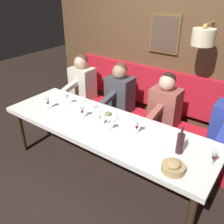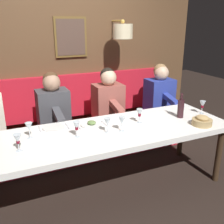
# 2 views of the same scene
# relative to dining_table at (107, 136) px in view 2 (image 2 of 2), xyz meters

# --- Properties ---
(ground_plane) EXTENTS (12.00, 12.00, 0.00)m
(ground_plane) POSITION_rel_dining_table_xyz_m (0.00, 0.00, -0.68)
(ground_plane) COLOR black
(dining_table) EXTENTS (0.90, 2.77, 0.74)m
(dining_table) POSITION_rel_dining_table_xyz_m (0.00, 0.00, 0.00)
(dining_table) COLOR white
(dining_table) RESTS_ON ground_plane
(banquette_bench) EXTENTS (0.52, 2.97, 0.45)m
(banquette_bench) POSITION_rel_dining_table_xyz_m (0.89, 0.00, -0.45)
(banquette_bench) COLOR red
(banquette_bench) RESTS_ON ground_plane
(back_wall_panel) EXTENTS (0.59, 4.17, 2.90)m
(back_wall_panel) POSITION_rel_dining_table_xyz_m (1.46, -0.01, 0.68)
(back_wall_panel) COLOR brown
(back_wall_panel) RESTS_ON ground_plane
(diner_nearest) EXTENTS (0.60, 0.40, 0.79)m
(diner_nearest) POSITION_rel_dining_table_xyz_m (0.88, -1.25, 0.14)
(diner_nearest) COLOR #283893
(diner_nearest) RESTS_ON banquette_bench
(diner_near) EXTENTS (0.60, 0.40, 0.79)m
(diner_near) POSITION_rel_dining_table_xyz_m (0.88, -0.40, 0.14)
(diner_near) COLOR #934C42
(diner_near) RESTS_ON banquette_bench
(diner_middle) EXTENTS (0.60, 0.40, 0.79)m
(diner_middle) POSITION_rel_dining_table_xyz_m (0.88, 0.37, 0.14)
(diner_middle) COLOR #3D3D42
(diner_middle) RESTS_ON banquette_bench
(place_setting_0) EXTENTS (0.24, 0.31, 0.01)m
(place_setting_0) POSITION_rel_dining_table_xyz_m (0.29, 0.49, 0.07)
(place_setting_0) COLOR silver
(place_setting_0) RESTS_ON dining_table
(place_setting_1) EXTENTS (0.24, 0.31, 0.05)m
(place_setting_1) POSITION_rel_dining_table_xyz_m (0.20, 0.09, 0.07)
(place_setting_1) COLOR white
(place_setting_1) RESTS_ON dining_table
(wine_glass_0) EXTENTS (0.07, 0.07, 0.16)m
(wine_glass_0) POSITION_rel_dining_table_xyz_m (-0.08, -0.14, 0.18)
(wine_glass_0) COLOR silver
(wine_glass_0) RESTS_ON dining_table
(wine_glass_1) EXTENTS (0.07, 0.07, 0.16)m
(wine_glass_1) POSITION_rel_dining_table_xyz_m (0.02, -1.30, 0.18)
(wine_glass_1) COLOR silver
(wine_glass_1) RESTS_ON dining_table
(wine_glass_2) EXTENTS (0.07, 0.07, 0.16)m
(wine_glass_2) POSITION_rel_dining_table_xyz_m (-0.03, 0.33, 0.18)
(wine_glass_2) COLOR silver
(wine_glass_2) RESTS_ON dining_table
(wine_glass_3) EXTENTS (0.07, 0.07, 0.16)m
(wine_glass_3) POSITION_rel_dining_table_xyz_m (0.13, 0.76, 0.18)
(wine_glass_3) COLOR silver
(wine_glass_3) RESTS_ON dining_table
(wine_glass_4) EXTENTS (0.07, 0.07, 0.16)m
(wine_glass_4) POSITION_rel_dining_table_xyz_m (-0.06, 0.01, 0.18)
(wine_glass_4) COLOR silver
(wine_glass_4) RESTS_ON dining_table
(wine_glass_5) EXTENTS (0.07, 0.07, 0.16)m
(wine_glass_5) POSITION_rel_dining_table_xyz_m (0.06, -0.43, 0.18)
(wine_glass_5) COLOR silver
(wine_glass_5) RESTS_ON dining_table
(wine_glass_6) EXTENTS (0.07, 0.07, 0.16)m
(wine_glass_6) POSITION_rel_dining_table_xyz_m (-0.11, 0.89, 0.18)
(wine_glass_6) COLOR silver
(wine_glass_6) RESTS_ON dining_table
(wine_bottle) EXTENTS (0.08, 0.08, 0.30)m
(wine_bottle) POSITION_rel_dining_table_xyz_m (0.01, -0.96, 0.18)
(wine_bottle) COLOR #33191E
(wine_bottle) RESTS_ON dining_table
(bread_bowl) EXTENTS (0.22, 0.22, 0.12)m
(bread_bowl) POSITION_rel_dining_table_xyz_m (-0.29, -1.03, 0.11)
(bread_bowl) COLOR tan
(bread_bowl) RESTS_ON dining_table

